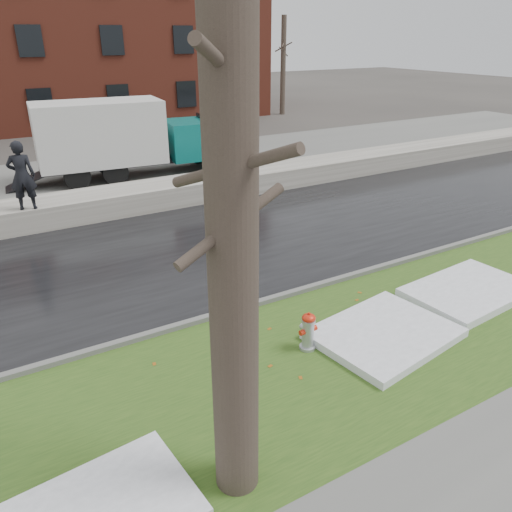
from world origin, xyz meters
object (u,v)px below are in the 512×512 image
box_truck (126,137)px  fire_hydrant (308,330)px  tree (232,232)px  worker (22,176)px

box_truck → fire_hydrant: bearing=-88.7°
fire_hydrant → tree: size_ratio=0.11×
tree → box_truck: size_ratio=0.75×
tree → box_truck: (3.42, 15.62, -1.93)m
fire_hydrant → worker: size_ratio=0.39×
fire_hydrant → worker: worker is taller
tree → box_truck: 16.10m
tree → worker: (-0.97, 10.93, -1.81)m
box_truck → worker: size_ratio=4.68×
fire_hydrant → box_truck: 13.72m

